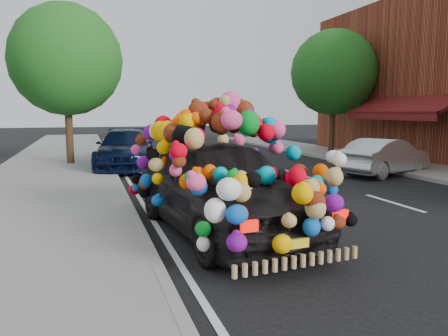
% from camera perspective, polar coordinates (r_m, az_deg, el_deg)
% --- Properties ---
extents(ground, '(100.00, 100.00, 0.00)m').
position_cam_1_polar(ground, '(9.18, 3.32, -6.03)').
color(ground, black).
rests_on(ground, ground).
extents(sidewalk, '(4.00, 60.00, 0.12)m').
position_cam_1_polar(sidewalk, '(8.66, -24.55, -7.13)').
color(sidewalk, gray).
rests_on(sidewalk, ground).
extents(kerb, '(0.15, 60.00, 0.13)m').
position_cam_1_polar(kerb, '(8.63, -11.52, -6.60)').
color(kerb, gray).
rests_on(kerb, ground).
extents(lane_markings, '(6.00, 50.00, 0.01)m').
position_cam_1_polar(lane_markings, '(10.96, 21.25, -4.26)').
color(lane_markings, silver).
rests_on(lane_markings, ground).
extents(tree_near_sidewalk, '(4.20, 4.20, 6.13)m').
position_cam_1_polar(tree_near_sidewalk, '(17.94, -19.94, 13.12)').
color(tree_near_sidewalk, '#332114').
rests_on(tree_near_sidewalk, ground).
extents(tree_far_b, '(4.00, 4.00, 5.90)m').
position_cam_1_polar(tree_far_b, '(21.55, 14.12, 11.99)').
color(tree_far_b, '#332114').
rests_on(tree_far_b, ground).
extents(plush_art_car, '(2.88, 5.35, 2.33)m').
position_cam_1_polar(plush_art_car, '(7.69, -0.59, 0.46)').
color(plush_art_car, black).
rests_on(plush_art_car, ground).
extents(navy_sedan, '(2.72, 5.19, 1.44)m').
position_cam_1_polar(navy_sedan, '(16.64, -12.71, 2.44)').
color(navy_sedan, black).
rests_on(navy_sedan, ground).
extents(silver_hatchback, '(3.92, 2.55, 1.22)m').
position_cam_1_polar(silver_hatchback, '(15.54, 20.34, 1.40)').
color(silver_hatchback, '#B9BDC1').
rests_on(silver_hatchback, ground).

